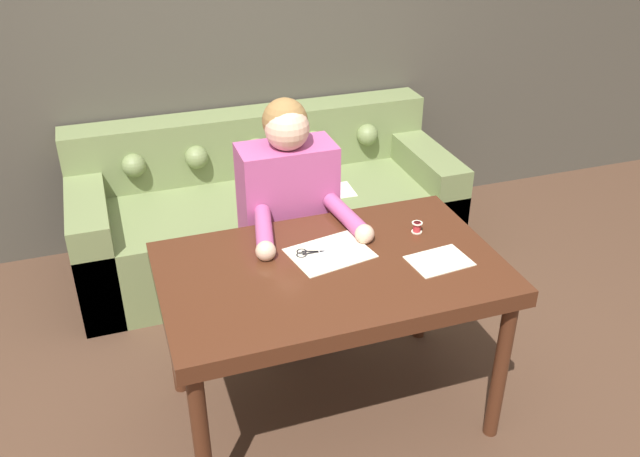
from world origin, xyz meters
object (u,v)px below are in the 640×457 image
object	(u,v)px
couch	(265,211)
person	(289,227)
scissors	(312,253)
thread_spool	(417,227)
dining_table	(331,283)

from	to	relation	value
couch	person	size ratio (longest dim) A/B	1.72
person	scissors	size ratio (longest dim) A/B	6.25
scissors	thread_spool	distance (m)	0.47
dining_table	scissors	distance (m)	0.14
scissors	thread_spool	size ratio (longest dim) A/B	4.38
dining_table	scissors	world-z (taller)	scissors
dining_table	person	bearing A→B (deg)	90.93
person	thread_spool	world-z (taller)	person
couch	scissors	bearing A→B (deg)	-95.23
scissors	thread_spool	world-z (taller)	thread_spool
person	scissors	xyz separation A→B (m)	(-0.03, -0.44, 0.13)
scissors	person	bearing A→B (deg)	85.71
scissors	thread_spool	bearing A→B (deg)	2.11
dining_table	thread_spool	size ratio (longest dim) A/B	29.14
person	thread_spool	bearing A→B (deg)	-44.15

